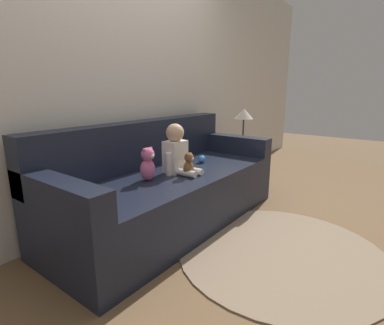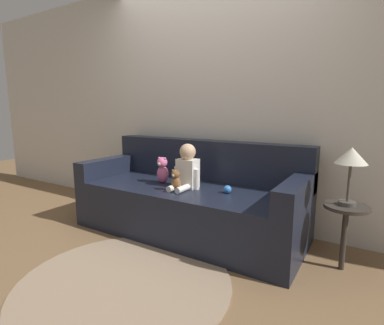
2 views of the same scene
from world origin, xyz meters
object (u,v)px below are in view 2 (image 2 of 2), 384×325
teddy_bear_brown (175,180)px  toy_ball (227,189)px  plush_toy_side (163,170)px  couch (190,200)px  person_baby (187,169)px  side_table (349,179)px

teddy_bear_brown → toy_ball: 0.47m
teddy_bear_brown → plush_toy_side: size_ratio=0.75×
couch → teddy_bear_brown: (-0.00, -0.24, 0.25)m
couch → person_baby: 0.35m
teddy_bear_brown → toy_ball: (0.43, 0.17, -0.06)m
teddy_bear_brown → side_table: 1.39m
couch → side_table: side_table is taller
person_baby → plush_toy_side: 0.31m
couch → plush_toy_side: 0.40m
plush_toy_side → toy_ball: 0.72m
couch → toy_ball: bearing=-8.9°
plush_toy_side → toy_ball: size_ratio=3.72×
teddy_bear_brown → plush_toy_side: 0.33m
person_baby → side_table: size_ratio=0.45×
couch → toy_ball: 0.47m
person_baby → plush_toy_side: (-0.31, 0.03, -0.05)m
toy_ball → side_table: side_table is taller
couch → side_table: size_ratio=2.35×
teddy_bear_brown → plush_toy_side: (-0.28, 0.18, 0.03)m
toy_ball → couch: bearing=171.1°
couch → side_table: bearing=-0.7°
toy_ball → side_table: size_ratio=0.08×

